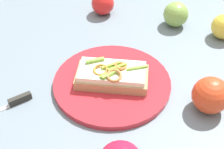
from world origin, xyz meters
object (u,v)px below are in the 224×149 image
object	(u,v)px
apple_1	(103,3)
knife	(15,101)
plate	(112,83)
apple_2	(224,27)
apple_5	(176,14)
sandwich	(112,75)
apple_3	(211,95)

from	to	relation	value
apple_1	knife	xyz separation A→B (m)	(-0.34, 0.26, -0.03)
plate	apple_2	distance (m)	0.36
apple_1	apple_5	distance (m)	0.22
sandwich	apple_3	xyz separation A→B (m)	(-0.11, -0.19, 0.01)
plate	apple_5	xyz separation A→B (m)	(0.22, -0.23, 0.03)
apple_1	apple_3	xyz separation A→B (m)	(-0.43, -0.16, 0.01)
apple_2	apple_5	size ratio (longest dim) A/B	0.96
knife	sandwich	bearing A→B (deg)	162.94
apple_5	knife	size ratio (longest dim) A/B	0.66
apple_5	knife	distance (m)	0.51
apple_2	apple_5	xyz separation A→B (m)	(0.08, 0.11, 0.00)
plate	apple_5	distance (m)	0.32
sandwich	apple_1	bearing A→B (deg)	101.66
sandwich	knife	xyz separation A→B (m)	(-0.02, 0.22, -0.02)
plate	apple_3	distance (m)	0.22
apple_5	apple_1	bearing A→B (deg)	62.26
plate	apple_1	size ratio (longest dim) A/B	4.01
sandwich	apple_2	bearing A→B (deg)	39.16
apple_1	apple_5	bearing A→B (deg)	-117.74
apple_1	apple_5	size ratio (longest dim) A/B	0.95
plate	apple_2	xyz separation A→B (m)	(0.13, -0.34, 0.03)
sandwich	apple_1	world-z (taller)	apple_1
apple_2	plate	bearing A→B (deg)	111.55
plate	apple_5	size ratio (longest dim) A/B	3.82
sandwich	plate	bearing A→B (deg)	101.30
sandwich	apple_5	world-z (taller)	apple_5
sandwich	apple_5	size ratio (longest dim) A/B	2.54
apple_1	sandwich	bearing A→B (deg)	174.11
sandwich	knife	distance (m)	0.22
apple_3	knife	world-z (taller)	apple_3
apple_2	knife	distance (m)	0.58
plate	apple_1	xyz separation A→B (m)	(0.32, -0.03, 0.03)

